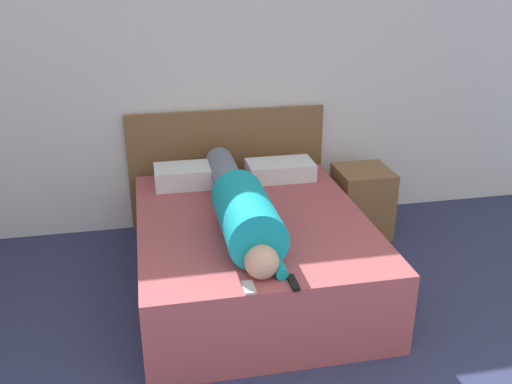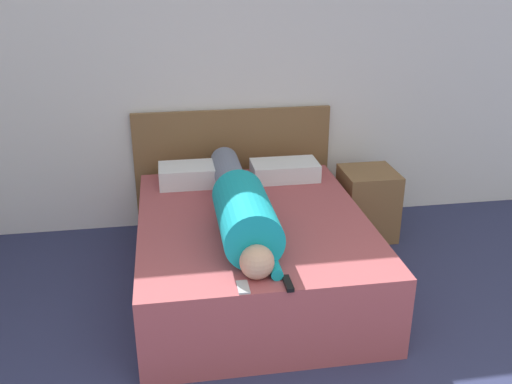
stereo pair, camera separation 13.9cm
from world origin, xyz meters
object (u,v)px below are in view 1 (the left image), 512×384
(bed, at_px, (252,252))
(cell_phone, at_px, (249,287))
(person_lying, at_px, (241,206))
(pillow_second, at_px, (280,170))
(tv_remote, at_px, (293,283))
(nightstand, at_px, (362,201))
(pillow_near_headboard, at_px, (191,175))

(bed, xyz_separation_m, cell_phone, (-0.19, -0.88, 0.28))
(person_lying, distance_m, pillow_second, 0.95)
(bed, bearing_deg, person_lying, -126.96)
(tv_remote, bearing_deg, cell_phone, 177.54)
(person_lying, relative_size, tv_remote, 11.91)
(nightstand, height_order, person_lying, person_lying)
(cell_phone, bearing_deg, pillow_near_headboard, 95.84)
(person_lying, bearing_deg, nightstand, 33.95)
(person_lying, height_order, pillow_near_headboard, person_lying)
(nightstand, distance_m, pillow_second, 0.78)
(bed, relative_size, nightstand, 3.30)
(nightstand, height_order, pillow_near_headboard, pillow_near_headboard)
(nightstand, bearing_deg, pillow_second, 177.48)
(bed, xyz_separation_m, nightstand, (1.08, 0.66, 0.02))
(bed, height_order, tv_remote, tv_remote)
(nightstand, distance_m, tv_remote, 1.88)
(bed, relative_size, tv_remote, 12.72)
(bed, distance_m, person_lying, 0.45)
(cell_phone, bearing_deg, person_lying, 82.92)
(tv_remote, xyz_separation_m, cell_phone, (-0.25, 0.01, -0.01))
(tv_remote, bearing_deg, person_lying, 101.38)
(pillow_second, xyz_separation_m, tv_remote, (-0.31, -1.59, -0.06))
(pillow_near_headboard, relative_size, cell_phone, 4.31)
(person_lying, bearing_deg, pillow_second, 60.44)
(pillow_second, bearing_deg, cell_phone, -109.57)
(pillow_second, height_order, cell_phone, pillow_second)
(bed, xyz_separation_m, tv_remote, (0.06, -0.89, 0.28))
(nightstand, relative_size, cell_phone, 4.44)
(pillow_second, distance_m, cell_phone, 1.68)
(nightstand, relative_size, person_lying, 0.32)
(nightstand, height_order, tv_remote, nightstand)
(tv_remote, bearing_deg, nightstand, 56.68)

